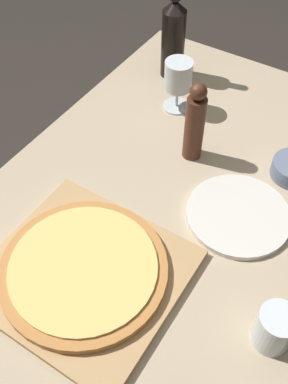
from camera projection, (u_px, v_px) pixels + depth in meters
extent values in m
plane|color=#2D2823|center=(158.00, 336.00, 1.62)|extent=(12.00, 12.00, 0.00)
cube|color=tan|center=(165.00, 213.00, 1.07)|extent=(0.85, 1.36, 0.03)
cylinder|color=brown|center=(163.00, 129.00, 1.82)|extent=(0.06, 0.06, 0.71)
cube|color=tan|center=(85.00, 274.00, 0.94)|extent=(0.39, 0.37, 0.02)
cylinder|color=#BC7A3D|center=(84.00, 269.00, 0.92)|extent=(0.35, 0.35, 0.02)
cylinder|color=#E0C66B|center=(83.00, 266.00, 0.91)|extent=(0.31, 0.31, 0.01)
cylinder|color=black|center=(173.00, 44.00, 1.33)|extent=(0.07, 0.07, 0.21)
cone|color=black|center=(175.00, 5.00, 1.24)|extent=(0.07, 0.07, 0.03)
cylinder|color=#4C2819|center=(194.00, 129.00, 1.11)|extent=(0.05, 0.05, 0.18)
sphere|color=#4C2819|center=(198.00, 92.00, 1.02)|extent=(0.04, 0.04, 0.04)
cylinder|color=silver|center=(176.00, 106.00, 1.30)|extent=(0.08, 0.08, 0.00)
cylinder|color=silver|center=(177.00, 97.00, 1.28)|extent=(0.01, 0.01, 0.06)
cylinder|color=silver|center=(178.00, 75.00, 1.22)|extent=(0.08, 0.08, 0.08)
cylinder|color=silver|center=(275.00, 328.00, 0.82)|extent=(0.07, 0.07, 0.09)
cylinder|color=silver|center=(238.00, 215.00, 1.04)|extent=(0.24, 0.24, 0.01)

